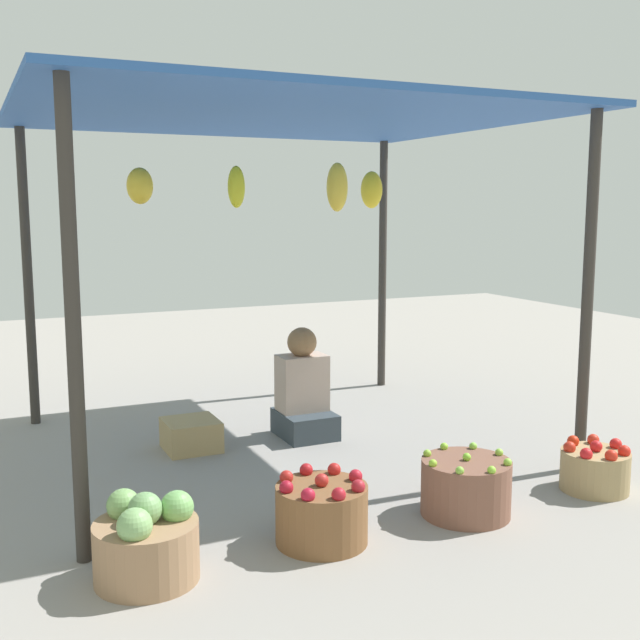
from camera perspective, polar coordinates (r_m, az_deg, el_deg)
ground_plane at (r=5.40m, az=-2.86°, el=-9.13°), size 14.00×14.00×0.00m
market_stall_structure at (r=5.17m, az=-2.98°, el=13.41°), size 3.29×2.81×2.23m
vendor_person at (r=5.50m, az=-1.25°, el=-5.54°), size 0.36×0.44×0.78m
basket_cabbages at (r=3.58m, az=-12.74°, el=-15.83°), size 0.46×0.46×0.40m
basket_red_apples at (r=3.86m, az=0.13°, el=-14.06°), size 0.45×0.45×0.35m
basket_limes at (r=4.25m, az=10.75°, el=-12.05°), size 0.48×0.48×0.34m
basket_red_tomatoes at (r=4.79m, az=19.68°, el=-10.33°), size 0.39×0.39×0.30m
wooden_crate_near_vendor at (r=5.31m, az=-9.52°, el=-8.37°), size 0.35×0.36×0.20m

